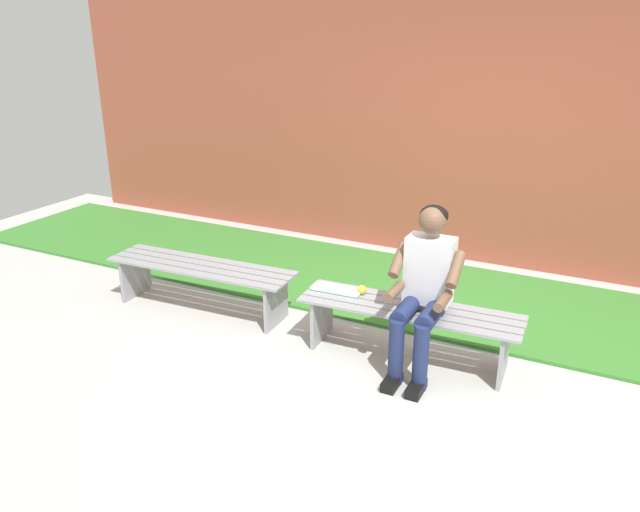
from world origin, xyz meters
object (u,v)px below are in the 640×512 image
Objects in this scene: book_open at (337,290)px; apple at (362,290)px; person_seated at (424,285)px; bench_near at (409,319)px; bench_far at (201,275)px.

apple is at bearing -174.80° from book_open.
book_open is (0.21, 0.03, -0.03)m from apple.
person_seated reaches higher than book_open.
bench_near is at bearing 171.80° from apple.
bench_near is 0.38m from person_seated.
bench_near is 4.06× the size of book_open.
person_seated is 2.95× the size of book_open.
book_open is (0.75, -0.13, -0.23)m from person_seated.
book_open is (0.62, -0.03, 0.11)m from bench_near.
apple reaches higher than bench_near.
apple is at bearing -8.20° from bench_near.
book_open is at bearing -178.61° from bench_far.
bench_far is at bearing -1.12° from book_open.
apple reaches higher than book_open.
bench_near is 1.38× the size of person_seated.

